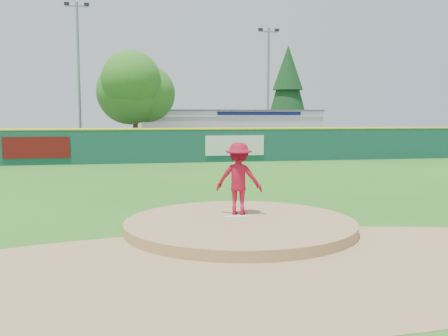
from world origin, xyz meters
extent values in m
plane|color=#286B19|center=(0.00, 0.00, 0.00)|extent=(120.00, 120.00, 0.00)
cylinder|color=#9E774C|center=(0.00, 0.00, 0.00)|extent=(5.50, 5.50, 0.50)
cube|color=white|center=(0.00, 0.30, 0.27)|extent=(0.60, 0.15, 0.04)
cylinder|color=#9E774C|center=(0.00, -3.00, 0.01)|extent=(15.40, 15.40, 0.01)
cube|color=#38383A|center=(0.00, 27.00, 0.01)|extent=(44.00, 16.00, 0.02)
imported|color=maroon|center=(0.14, 0.74, 1.16)|extent=(1.34, 1.07, 1.82)
imported|color=white|center=(0.71, 21.21, 0.74)|extent=(5.73, 4.36, 1.45)
cube|color=silver|center=(6.00, 32.00, 1.60)|extent=(15.00, 8.00, 3.20)
cube|color=white|center=(6.00, 27.98, 3.00)|extent=(15.00, 0.06, 0.55)
cube|color=#0F194C|center=(8.00, 27.94, 3.00)|extent=(7.00, 0.03, 0.28)
cube|color=#59595B|center=(6.00, 32.00, 3.25)|extent=(15.20, 8.20, 0.12)
cube|color=#620E0E|center=(-7.61, 17.92, 1.00)|extent=(3.60, 0.04, 1.20)
cube|color=silver|center=(3.77, 17.92, 1.00)|extent=(3.60, 0.04, 1.20)
cube|color=#14433C|center=(0.00, 18.00, 1.00)|extent=(40.00, 0.10, 2.00)
cylinder|color=yellow|center=(0.00, 18.00, 2.00)|extent=(40.00, 0.14, 0.14)
cylinder|color=#382314|center=(-2.00, 25.00, 1.30)|extent=(0.36, 0.36, 2.60)
sphere|color=#387F23|center=(-2.00, 25.00, 4.56)|extent=(5.60, 5.60, 5.60)
cylinder|color=#382314|center=(13.00, 36.00, 0.80)|extent=(0.40, 0.40, 1.60)
cone|color=#113A16|center=(13.00, 36.00, 5.55)|extent=(4.40, 4.40, 7.90)
cylinder|color=gray|center=(-6.00, 27.00, 5.50)|extent=(0.20, 0.20, 11.00)
cube|color=gray|center=(-6.00, 27.00, 10.70)|extent=(1.60, 0.10, 0.10)
cube|color=black|center=(-6.70, 27.00, 10.85)|extent=(0.35, 0.25, 0.20)
cube|color=black|center=(-5.30, 27.00, 10.85)|extent=(0.35, 0.25, 0.20)
cylinder|color=gray|center=(9.00, 29.00, 5.00)|extent=(0.20, 0.20, 10.00)
cube|color=gray|center=(9.00, 29.00, 9.70)|extent=(1.60, 0.10, 0.10)
cube|color=black|center=(8.30, 29.00, 9.85)|extent=(0.35, 0.25, 0.20)
cube|color=black|center=(9.70, 29.00, 9.85)|extent=(0.35, 0.25, 0.20)
camera|label=1|loc=(-2.61, -11.41, 2.69)|focal=40.00mm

